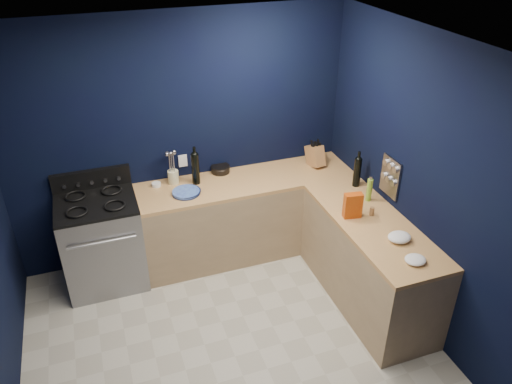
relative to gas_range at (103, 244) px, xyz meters
name	(u,v)px	position (x,y,z in m)	size (l,w,h in m)	color
floor	(235,357)	(0.93, -1.42, -0.47)	(3.50, 3.50, 0.02)	#B1AC9C
ceiling	(226,57)	(0.93, -1.42, 2.15)	(3.50, 3.50, 0.02)	silver
wall_back	(181,141)	(0.93, 0.34, 0.84)	(3.50, 0.02, 2.60)	black
wall_right	(431,193)	(2.69, -1.42, 0.84)	(0.02, 3.50, 2.60)	black
cab_back	(247,217)	(1.53, 0.02, -0.03)	(2.30, 0.63, 0.86)	#9F835F
top_back	(247,181)	(1.53, 0.02, 0.42)	(2.30, 0.63, 0.04)	#966331
cab_right	(368,263)	(2.37, -1.13, -0.03)	(0.63, 1.67, 0.86)	#9F835F
top_right	(374,224)	(2.37, -1.13, 0.42)	(0.63, 1.67, 0.04)	#966331
gas_range	(103,244)	(0.00, 0.00, 0.00)	(0.76, 0.66, 0.92)	gray
oven_door	(106,263)	(0.00, -0.32, -0.01)	(0.59, 0.02, 0.42)	black
cooktop	(95,203)	(0.00, 0.00, 0.48)	(0.76, 0.66, 0.03)	black
backguard	(91,179)	(0.00, 0.30, 0.58)	(0.76, 0.06, 0.20)	black
spice_panel	(390,177)	(2.67, -0.87, 0.72)	(0.02, 0.28, 0.38)	gray
wall_outlet	(183,161)	(0.93, 0.32, 0.62)	(0.09, 0.02, 0.13)	white
plate_stack	(186,192)	(0.87, -0.06, 0.46)	(0.27, 0.27, 0.03)	#3341AA
ramekin	(156,185)	(0.62, 0.20, 0.46)	(0.09, 0.09, 0.04)	white
utensil_crock	(173,177)	(0.80, 0.21, 0.51)	(0.11, 0.11, 0.14)	beige
wine_bottle_back	(195,169)	(1.02, 0.12, 0.60)	(0.08, 0.08, 0.33)	black
lemon_basket	(220,169)	(1.32, 0.27, 0.48)	(0.20, 0.20, 0.08)	black
knife_block	(315,156)	(2.35, 0.08, 0.55)	(0.12, 0.21, 0.23)	olive
wine_bottle_right	(357,172)	(2.55, -0.48, 0.59)	(0.07, 0.07, 0.30)	black
oil_bottle	(369,190)	(2.51, -0.78, 0.56)	(0.05, 0.05, 0.23)	#7CA62C
spice_jar_near	(349,208)	(2.23, -0.91, 0.49)	(0.05, 0.05, 0.11)	olive
spice_jar_far	(372,211)	(2.41, -1.02, 0.48)	(0.04, 0.04, 0.08)	olive
crouton_bag	(353,206)	(2.22, -0.98, 0.56)	(0.17, 0.08, 0.24)	#AA1108
towel_front	(399,237)	(2.42, -1.45, 0.48)	(0.20, 0.17, 0.07)	white
towel_end	(415,260)	(2.37, -1.75, 0.47)	(0.18, 0.16, 0.05)	white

